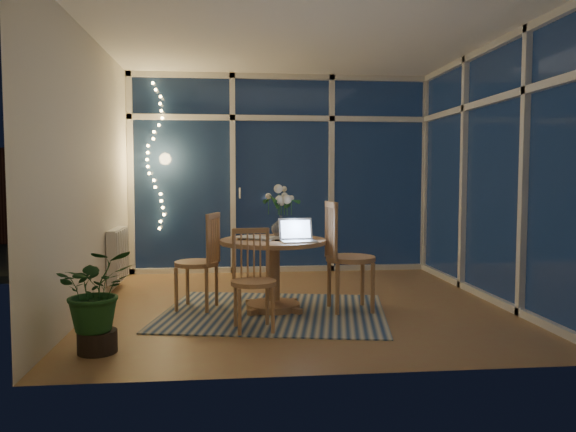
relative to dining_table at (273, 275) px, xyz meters
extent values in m
plane|color=#976542|center=(0.29, 0.23, -0.34)|extent=(4.00, 4.00, 0.00)
plane|color=white|center=(0.29, 0.23, 2.26)|extent=(4.00, 4.00, 0.00)
cube|color=silver|center=(0.29, 2.23, 0.96)|extent=(4.00, 0.04, 2.60)
cube|color=silver|center=(0.29, -1.77, 0.96)|extent=(4.00, 0.04, 2.60)
cube|color=silver|center=(-1.71, 0.23, 0.96)|extent=(0.04, 4.00, 2.60)
cube|color=silver|center=(2.29, 0.23, 0.96)|extent=(0.04, 4.00, 2.60)
cube|color=silver|center=(0.29, 2.19, 0.96)|extent=(4.00, 0.10, 2.60)
cube|color=silver|center=(2.25, 0.23, 0.96)|extent=(0.10, 4.00, 2.60)
cube|color=silver|center=(-1.65, 1.13, 0.06)|extent=(0.10, 0.70, 0.58)
cube|color=black|center=(0.79, 5.23, -0.40)|extent=(12.00, 6.00, 0.10)
cube|color=black|center=(0.29, 5.73, 0.56)|extent=(11.00, 0.08, 1.80)
cube|color=#31333B|center=(0.59, 8.73, 1.86)|extent=(7.00, 3.00, 2.20)
sphere|color=#193216|center=(-0.51, 3.63, 0.11)|extent=(0.90, 0.90, 0.90)
cube|color=#BBB398|center=(0.00, -0.10, -0.33)|extent=(2.30, 1.98, 0.01)
cylinder|color=#A6764B|center=(0.00, 0.00, 0.00)|extent=(1.16, 1.16, 0.68)
cube|color=#A6764B|center=(-0.72, 0.10, 0.13)|extent=(0.54, 0.54, 0.94)
cube|color=#A6764B|center=(0.72, -0.10, 0.19)|extent=(0.51, 0.51, 1.05)
cube|color=#A6764B|center=(-0.21, -0.70, 0.09)|extent=(0.43, 0.43, 0.85)
imported|color=silver|center=(0.10, 0.29, 0.44)|extent=(0.24, 0.24, 0.21)
imported|color=silver|center=(0.31, 0.04, 0.36)|extent=(0.18, 0.18, 0.04)
cube|color=white|center=(-0.14, 0.06, 0.35)|extent=(0.43, 0.40, 0.02)
cube|color=black|center=(0.06, -0.13, 0.34)|extent=(0.11, 0.07, 0.01)
imported|color=#19481E|center=(-1.35, -1.15, 0.04)|extent=(0.66, 0.62, 0.76)
camera|label=1|loc=(-0.40, -5.22, 0.92)|focal=35.00mm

